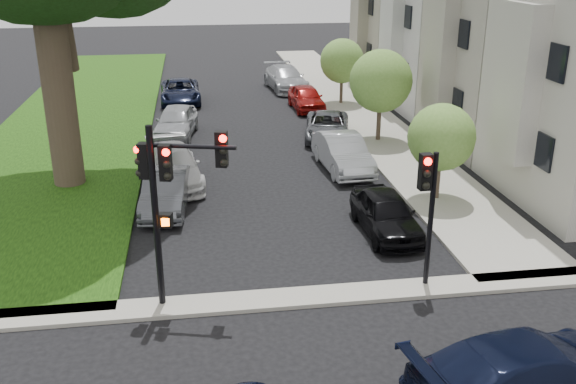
{
  "coord_description": "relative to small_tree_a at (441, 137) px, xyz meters",
  "views": [
    {
      "loc": [
        -2.68,
        -13.05,
        8.94
      ],
      "look_at": [
        0.0,
        5.0,
        2.0
      ],
      "focal_mm": 40.0,
      "sensor_mm": 36.0,
      "label": 1
    }
  ],
  "objects": [
    {
      "name": "car_parked_4",
      "position": [
        -2.71,
        20.98,
        -1.69
      ],
      "size": [
        2.75,
        5.62,
        1.57
      ],
      "primitive_type": "imported",
      "rotation": [
        0.0,
        0.0,
        0.1
      ],
      "color": "#999BA0",
      "rests_on": "ground"
    },
    {
      "name": "car_parked_2",
      "position": [
        -2.37,
        8.88,
        -1.83
      ],
      "size": [
        3.06,
        4.99,
        1.29
      ],
      "primitive_type": "imported",
      "rotation": [
        0.0,
        0.0,
        -0.21
      ],
      "color": "#3F4247",
      "rests_on": "ground"
    },
    {
      "name": "car_parked_7",
      "position": [
        -9.84,
        10.46,
        -1.7
      ],
      "size": [
        2.49,
        4.77,
        1.55
      ],
      "primitive_type": "imported",
      "rotation": [
        0.0,
        0.0,
        -0.15
      ],
      "color": "#999BA0",
      "rests_on": "ground"
    },
    {
      "name": "sidewalk_right",
      "position": [
        0.55,
        15.51,
        -2.42
      ],
      "size": [
        3.5,
        44.0,
        0.12
      ],
      "primitive_type": "cube",
      "color": "#A6A092",
      "rests_on": "ground"
    },
    {
      "name": "car_parked_5",
      "position": [
        -10.07,
        0.6,
        -1.77
      ],
      "size": [
        1.84,
        4.38,
        1.41
      ],
      "primitive_type": "imported",
      "rotation": [
        0.0,
        0.0,
        -0.08
      ],
      "color": "#3F4247",
      "rests_on": "ground"
    },
    {
      "name": "car_parked_6",
      "position": [
        -9.87,
        3.37,
        -1.74
      ],
      "size": [
        2.73,
        5.29,
        1.47
      ],
      "primitive_type": "imported",
      "rotation": [
        0.0,
        0.0,
        0.14
      ],
      "color": "silver",
      "rests_on": "ground"
    },
    {
      "name": "grass_strip",
      "position": [
        -15.2,
        15.51,
        -2.42
      ],
      "size": [
        8.0,
        44.0,
        0.12
      ],
      "primitive_type": "cube",
      "color": "black",
      "rests_on": "ground"
    },
    {
      "name": "sidewalk_cross",
      "position": [
        -6.2,
        -6.49,
        -2.42
      ],
      "size": [
        60.0,
        1.0,
        0.12
      ],
      "primitive_type": "cube",
      "color": "#A6A092",
      "rests_on": "ground"
    },
    {
      "name": "car_parked_8",
      "position": [
        -9.7,
        18.08,
        -1.77
      ],
      "size": [
        2.51,
        5.18,
        1.42
      ],
      "primitive_type": "imported",
      "rotation": [
        0.0,
        0.0,
        0.03
      ],
      "color": "black",
      "rests_on": "ground"
    },
    {
      "name": "small_tree_b",
      "position": [
        0.0,
        7.99,
        0.53
      ],
      "size": [
        3.01,
        3.01,
        4.52
      ],
      "color": "#4E4134",
      "rests_on": "ground"
    },
    {
      "name": "small_tree_a",
      "position": [
        0.0,
        0.0,
        0.0
      ],
      "size": [
        2.48,
        2.48,
        3.73
      ],
      "color": "#4E4134",
      "rests_on": "ground"
    },
    {
      "name": "traffic_signal_main",
      "position": [
        -9.61,
        -6.26,
        0.95
      ],
      "size": [
        2.43,
        0.73,
        4.98
      ],
      "color": "black",
      "rests_on": "ground"
    },
    {
      "name": "car_parked_3",
      "position": [
        -2.33,
        15.15,
        -1.76
      ],
      "size": [
        1.87,
        4.26,
        1.43
      ],
      "primitive_type": "imported",
      "rotation": [
        0.0,
        0.0,
        0.04
      ],
      "color": "maroon",
      "rests_on": "ground"
    },
    {
      "name": "ground",
      "position": [
        -6.2,
        -8.49,
        -2.48
      ],
      "size": [
        140.0,
        140.0,
        0.0
      ],
      "primitive_type": "plane",
      "color": "black",
      "rests_on": "ground"
    },
    {
      "name": "car_parked_0",
      "position": [
        -2.77,
        -2.58,
        -1.77
      ],
      "size": [
        1.77,
        4.18,
        1.41
      ],
      "primitive_type": "imported",
      "rotation": [
        0.0,
        0.0,
        0.03
      ],
      "color": "black",
      "rests_on": "ground"
    },
    {
      "name": "car_cross_far",
      "position": [
        -2.31,
        -11.45,
        -1.69
      ],
      "size": [
        5.75,
        3.12,
        1.58
      ],
      "primitive_type": "imported",
      "rotation": [
        0.0,
        0.0,
        1.74
      ],
      "color": "black",
      "rests_on": "ground"
    },
    {
      "name": "car_parked_1",
      "position": [
        -2.72,
        4.02,
        -1.71
      ],
      "size": [
        1.93,
        4.75,
        1.53
      ],
      "primitive_type": "imported",
      "rotation": [
        0.0,
        0.0,
        0.07
      ],
      "color": "#999BA0",
      "rests_on": "ground"
    },
    {
      "name": "traffic_signal_secondary",
      "position": [
        -2.83,
        -6.3,
        0.29
      ],
      "size": [
        0.51,
        0.41,
        3.96
      ],
      "color": "black",
      "rests_on": "ground"
    },
    {
      "name": "small_tree_c",
      "position": [
        0.0,
        16.17,
        0.17
      ],
      "size": [
        2.65,
        2.65,
        3.98
      ],
      "color": "#4E4134",
      "rests_on": "ground"
    }
  ]
}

